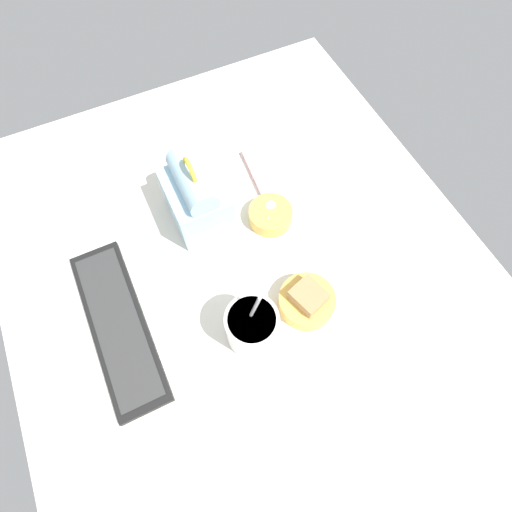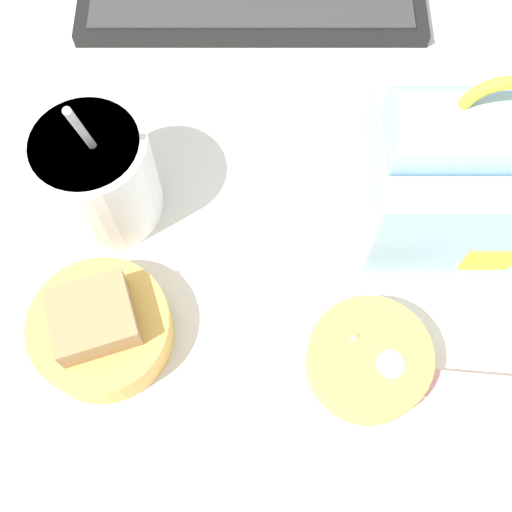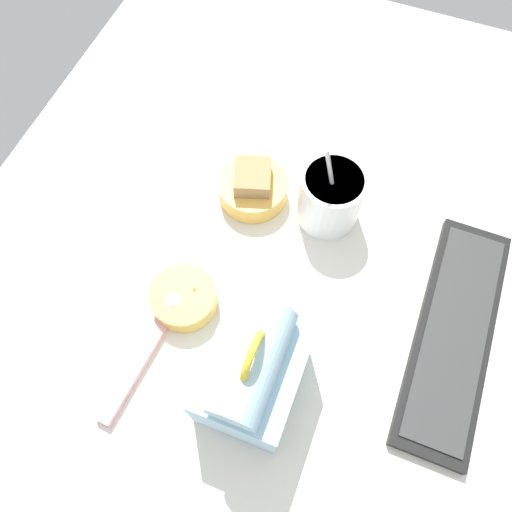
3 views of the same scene
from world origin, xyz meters
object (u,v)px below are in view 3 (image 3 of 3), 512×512
keyboard (454,333)px  chopstick_case (135,368)px  bento_bowl_snacks (184,298)px  soup_cup (330,197)px  lunch_bag (253,373)px  bento_bowl_sandwich (253,187)px

keyboard → chopstick_case: 50.41cm
bento_bowl_snacks → chopstick_case: size_ratio=0.58×
soup_cup → chopstick_case: 42.24cm
lunch_bag → bento_bowl_snacks: size_ratio=1.95×
lunch_bag → bento_bowl_sandwich: lunch_bag is taller
soup_cup → bento_bowl_snacks: size_ratio=1.72×
soup_cup → bento_bowl_snacks: (24.52, -16.51, -3.62)cm
lunch_bag → soup_cup: bearing=178.0°
keyboard → lunch_bag: bearing=-54.9°
keyboard → soup_cup: size_ratio=2.16×
lunch_bag → soup_cup: size_ratio=1.13×
lunch_bag → bento_bowl_snacks: (-8.55, -15.34, -6.06)cm
lunch_bag → bento_bowl_sandwich: size_ratio=1.68×
bento_bowl_sandwich → bento_bowl_snacks: size_ratio=1.16×
soup_cup → bento_bowl_snacks: soup_cup is taller
keyboard → chopstick_case: size_ratio=2.16×
lunch_bag → chopstick_case: (4.29, -17.91, -7.40)cm
keyboard → bento_bowl_snacks: bento_bowl_snacks is taller
keyboard → bento_bowl_sandwich: 41.68cm
chopstick_case → keyboard: bearing=117.4°
keyboard → soup_cup: (-14.17, -25.68, 4.74)cm
keyboard → chopstick_case: (23.18, -44.76, -0.22)cm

